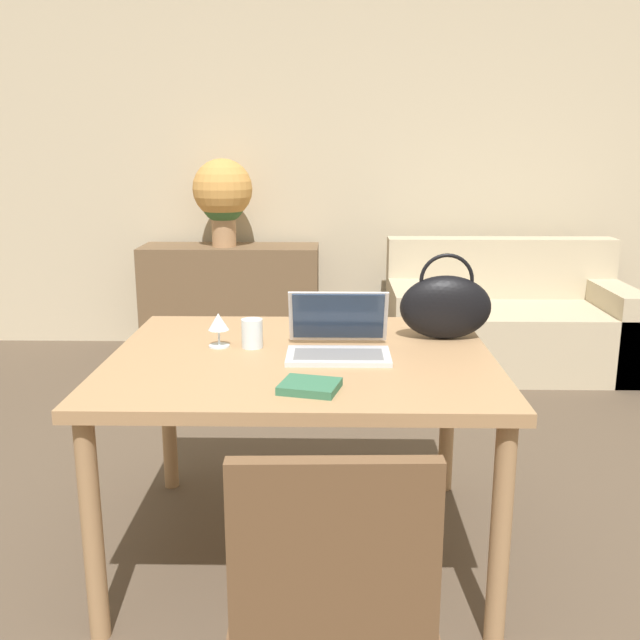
{
  "coord_description": "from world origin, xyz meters",
  "views": [
    {
      "loc": [
        0.02,
        -1.72,
        1.43
      ],
      "look_at": [
        -0.02,
        0.6,
        0.86
      ],
      "focal_mm": 40.0,
      "sensor_mm": 36.0,
      "label": 1
    }
  ],
  "objects_px": {
    "laptop": "(338,337)",
    "drinking_glass": "(252,333)",
    "couch": "(506,325)",
    "chair": "(332,592)",
    "flower_vase": "(223,195)",
    "wine_glass": "(218,324)",
    "handbag": "(446,306)"
  },
  "relations": [
    {
      "from": "laptop",
      "to": "drinking_glass",
      "type": "height_order",
      "value": "laptop"
    },
    {
      "from": "couch",
      "to": "drinking_glass",
      "type": "xyz_separation_m",
      "value": [
        -1.41,
        -2.13,
        0.5
      ]
    },
    {
      "from": "chair",
      "to": "flower_vase",
      "type": "bearing_deg",
      "value": 100.4
    },
    {
      "from": "chair",
      "to": "wine_glass",
      "type": "bearing_deg",
      "value": 109.42
    },
    {
      "from": "couch",
      "to": "drinking_glass",
      "type": "height_order",
      "value": "drinking_glass"
    },
    {
      "from": "chair",
      "to": "laptop",
      "type": "xyz_separation_m",
      "value": [
        0.02,
        0.97,
        0.32
      ]
    },
    {
      "from": "wine_glass",
      "to": "flower_vase",
      "type": "height_order",
      "value": "flower_vase"
    },
    {
      "from": "handbag",
      "to": "laptop",
      "type": "bearing_deg",
      "value": -154.33
    },
    {
      "from": "laptop",
      "to": "wine_glass",
      "type": "distance_m",
      "value": 0.42
    },
    {
      "from": "flower_vase",
      "to": "drinking_glass",
      "type": "bearing_deg",
      "value": -79.25
    },
    {
      "from": "wine_glass",
      "to": "drinking_glass",
      "type": "bearing_deg",
      "value": -2.68
    },
    {
      "from": "drinking_glass",
      "to": "couch",
      "type": "bearing_deg",
      "value": 56.43
    },
    {
      "from": "drinking_glass",
      "to": "handbag",
      "type": "bearing_deg",
      "value": 10.39
    },
    {
      "from": "chair",
      "to": "wine_glass",
      "type": "height_order",
      "value": "wine_glass"
    },
    {
      "from": "chair",
      "to": "couch",
      "type": "distance_m",
      "value": 3.36
    },
    {
      "from": "flower_vase",
      "to": "couch",
      "type": "bearing_deg",
      "value": -8.43
    },
    {
      "from": "couch",
      "to": "wine_glass",
      "type": "xyz_separation_m",
      "value": [
        -1.53,
        -2.12,
        0.53
      ]
    },
    {
      "from": "chair",
      "to": "drinking_glass",
      "type": "height_order",
      "value": "chair"
    },
    {
      "from": "laptop",
      "to": "wine_glass",
      "type": "height_order",
      "value": "laptop"
    },
    {
      "from": "chair",
      "to": "couch",
      "type": "xyz_separation_m",
      "value": [
        1.13,
        3.16,
        -0.19
      ]
    },
    {
      "from": "handbag",
      "to": "couch",
      "type": "bearing_deg",
      "value": 70.14
    },
    {
      "from": "drinking_glass",
      "to": "wine_glass",
      "type": "height_order",
      "value": "wine_glass"
    },
    {
      "from": "handbag",
      "to": "flower_vase",
      "type": "height_order",
      "value": "flower_vase"
    },
    {
      "from": "drinking_glass",
      "to": "wine_glass",
      "type": "distance_m",
      "value": 0.12
    },
    {
      "from": "couch",
      "to": "laptop",
      "type": "bearing_deg",
      "value": -116.93
    },
    {
      "from": "laptop",
      "to": "handbag",
      "type": "bearing_deg",
      "value": 25.67
    },
    {
      "from": "flower_vase",
      "to": "handbag",
      "type": "bearing_deg",
      "value": -63.3
    },
    {
      "from": "laptop",
      "to": "flower_vase",
      "type": "xyz_separation_m",
      "value": [
        -0.76,
        2.47,
        0.31
      ]
    },
    {
      "from": "couch",
      "to": "laptop",
      "type": "height_order",
      "value": "laptop"
    },
    {
      "from": "wine_glass",
      "to": "flower_vase",
      "type": "distance_m",
      "value": 2.44
    },
    {
      "from": "couch",
      "to": "flower_vase",
      "type": "distance_m",
      "value": 2.06
    },
    {
      "from": "wine_glass",
      "to": "laptop",
      "type": "bearing_deg",
      "value": -8.99
    }
  ]
}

